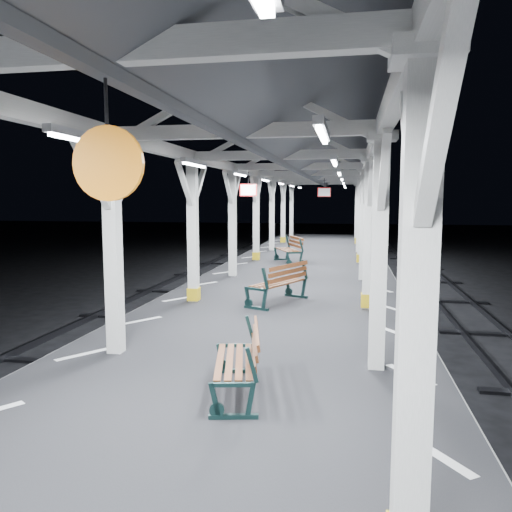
# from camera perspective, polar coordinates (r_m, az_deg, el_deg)

# --- Properties ---
(ground) EXTENTS (120.00, 120.00, 0.00)m
(ground) POSITION_cam_1_polar(r_m,az_deg,el_deg) (9.87, 0.74, -13.69)
(ground) COLOR black
(ground) RESTS_ON ground
(platform) EXTENTS (6.00, 50.00, 1.00)m
(platform) POSITION_cam_1_polar(r_m,az_deg,el_deg) (9.71, 0.75, -10.92)
(platform) COLOR black
(platform) RESTS_ON ground
(hazard_stripes_left) EXTENTS (1.00, 48.00, 0.01)m
(hazard_stripes_left) POSITION_cam_1_polar(r_m,az_deg,el_deg) (10.26, -12.96, -7.20)
(hazard_stripes_left) COLOR silver
(hazard_stripes_left) RESTS_ON platform
(hazard_stripes_right) EXTENTS (1.00, 48.00, 0.01)m
(hazard_stripes_right) POSITION_cam_1_polar(r_m,az_deg,el_deg) (9.47, 15.68, -8.44)
(hazard_stripes_right) COLOR silver
(hazard_stripes_right) RESTS_ON platform
(track_left) EXTENTS (2.20, 60.00, 0.16)m
(track_left) POSITION_cam_1_polar(r_m,az_deg,el_deg) (11.74, -24.53, -10.56)
(track_left) COLOR #2D2D33
(track_left) RESTS_ON ground
(canopy) EXTENTS (5.40, 49.00, 4.65)m
(canopy) POSITION_cam_1_polar(r_m,az_deg,el_deg) (9.31, 0.77, 13.60)
(canopy) COLOR silver
(canopy) RESTS_ON platform
(bench_near) EXTENTS (0.86, 1.61, 0.83)m
(bench_near) POSITION_cam_1_polar(r_m,az_deg,el_deg) (6.31, -1.63, -11.69)
(bench_near) COLOR #132D2C
(bench_near) RESTS_ON platform
(bench_mid) EXTENTS (1.31, 1.86, 0.95)m
(bench_mid) POSITION_cam_1_polar(r_m,az_deg,el_deg) (11.51, 2.90, -2.99)
(bench_mid) COLOR #132D2C
(bench_mid) RESTS_ON platform
(bench_far) EXTENTS (1.33, 1.94, 0.99)m
(bench_far) POSITION_cam_1_polar(r_m,az_deg,el_deg) (18.92, 3.99, 0.82)
(bench_far) COLOR #132D2C
(bench_far) RESTS_ON platform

